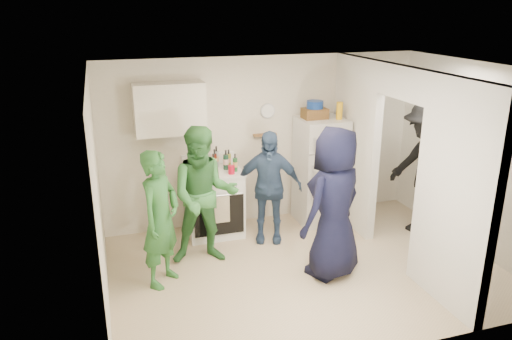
% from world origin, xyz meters
% --- Properties ---
extents(floor, '(4.80, 4.80, 0.00)m').
position_xyz_m(floor, '(0.00, 0.00, 0.00)').
color(floor, '#CAB68E').
rests_on(floor, ground).
extents(wall_back, '(4.80, 0.00, 4.80)m').
position_xyz_m(wall_back, '(0.00, 1.70, 1.25)').
color(wall_back, silver).
rests_on(wall_back, floor).
extents(wall_front, '(4.80, 0.00, 4.80)m').
position_xyz_m(wall_front, '(0.00, -1.70, 1.25)').
color(wall_front, silver).
rests_on(wall_front, floor).
extents(wall_left, '(0.00, 3.40, 3.40)m').
position_xyz_m(wall_left, '(-2.40, 0.00, 1.25)').
color(wall_left, silver).
rests_on(wall_left, floor).
extents(wall_right, '(0.00, 3.40, 3.40)m').
position_xyz_m(wall_right, '(2.40, 0.00, 1.25)').
color(wall_right, silver).
rests_on(wall_right, floor).
extents(ceiling, '(4.80, 4.80, 0.00)m').
position_xyz_m(ceiling, '(0.00, 0.00, 2.50)').
color(ceiling, white).
rests_on(ceiling, wall_back).
extents(partition_pier_back, '(0.12, 1.20, 2.50)m').
position_xyz_m(partition_pier_back, '(1.20, 1.10, 1.25)').
color(partition_pier_back, silver).
rests_on(partition_pier_back, floor).
extents(partition_pier_front, '(0.12, 1.20, 2.50)m').
position_xyz_m(partition_pier_front, '(1.20, -1.10, 1.25)').
color(partition_pier_front, silver).
rests_on(partition_pier_front, floor).
extents(partition_header, '(0.12, 1.00, 0.40)m').
position_xyz_m(partition_header, '(1.20, 0.00, 2.30)').
color(partition_header, silver).
rests_on(partition_header, partition_pier_back).
extents(stove, '(0.80, 0.67, 0.96)m').
position_xyz_m(stove, '(-0.87, 1.37, 0.48)').
color(stove, white).
rests_on(stove, floor).
extents(upper_cabinet, '(0.95, 0.34, 0.70)m').
position_xyz_m(upper_cabinet, '(-1.40, 1.52, 1.85)').
color(upper_cabinet, silver).
rests_on(upper_cabinet, wall_back).
extents(fridge, '(0.66, 0.64, 1.61)m').
position_xyz_m(fridge, '(0.77, 1.34, 0.80)').
color(fridge, silver).
rests_on(fridge, floor).
extents(wicker_basket, '(0.35, 0.25, 0.15)m').
position_xyz_m(wicker_basket, '(0.67, 1.39, 1.68)').
color(wicker_basket, brown).
rests_on(wicker_basket, fridge).
extents(blue_bowl, '(0.24, 0.24, 0.11)m').
position_xyz_m(blue_bowl, '(0.67, 1.39, 1.81)').
color(blue_bowl, navy).
rests_on(blue_bowl, wicker_basket).
extents(yellow_cup_stack_top, '(0.09, 0.09, 0.25)m').
position_xyz_m(yellow_cup_stack_top, '(0.99, 1.24, 1.73)').
color(yellow_cup_stack_top, yellow).
rests_on(yellow_cup_stack_top, fridge).
extents(wall_clock, '(0.22, 0.02, 0.22)m').
position_xyz_m(wall_clock, '(0.05, 1.68, 1.70)').
color(wall_clock, white).
rests_on(wall_clock, wall_back).
extents(spice_shelf, '(0.35, 0.08, 0.03)m').
position_xyz_m(spice_shelf, '(0.00, 1.65, 1.35)').
color(spice_shelf, olive).
rests_on(spice_shelf, wall_back).
extents(nook_window, '(0.03, 0.70, 0.80)m').
position_xyz_m(nook_window, '(2.38, 0.20, 1.65)').
color(nook_window, black).
rests_on(nook_window, wall_right).
extents(nook_window_frame, '(0.04, 0.76, 0.86)m').
position_xyz_m(nook_window_frame, '(2.36, 0.20, 1.65)').
color(nook_window_frame, white).
rests_on(nook_window_frame, wall_right).
extents(nook_valance, '(0.04, 0.82, 0.18)m').
position_xyz_m(nook_valance, '(2.34, 0.20, 2.00)').
color(nook_valance, white).
rests_on(nook_valance, wall_right).
extents(yellow_cup_stack_stove, '(0.09, 0.09, 0.25)m').
position_xyz_m(yellow_cup_stack_stove, '(-0.99, 1.15, 1.08)').
color(yellow_cup_stack_stove, orange).
rests_on(yellow_cup_stack_stove, stove).
extents(red_cup, '(0.09, 0.09, 0.12)m').
position_xyz_m(red_cup, '(-0.65, 1.17, 1.02)').
color(red_cup, red).
rests_on(red_cup, stove).
extents(person_green_left, '(0.69, 0.72, 1.65)m').
position_xyz_m(person_green_left, '(-1.75, 0.24, 0.83)').
color(person_green_left, '#2A6A35').
rests_on(person_green_left, floor).
extents(person_green_center, '(0.97, 0.81, 1.80)m').
position_xyz_m(person_green_center, '(-1.15, 0.61, 0.90)').
color(person_green_center, '#388044').
rests_on(person_green_center, floor).
extents(person_denim, '(1.01, 0.68, 1.59)m').
position_xyz_m(person_denim, '(-0.19, 0.95, 0.80)').
color(person_denim, '#344D72').
rests_on(person_denim, floor).
extents(person_navy, '(1.08, 0.94, 1.87)m').
position_xyz_m(person_navy, '(0.26, -0.18, 0.93)').
color(person_navy, black).
rests_on(person_navy, floor).
extents(person_nook, '(0.90, 1.36, 1.96)m').
position_xyz_m(person_nook, '(2.01, 0.49, 0.98)').
color(person_nook, black).
rests_on(person_nook, floor).
extents(bottle_a, '(0.07, 0.07, 0.32)m').
position_xyz_m(bottle_a, '(-1.15, 1.48, 1.12)').
color(bottle_a, brown).
rests_on(bottle_a, stove).
extents(bottle_b, '(0.08, 0.08, 0.30)m').
position_xyz_m(bottle_b, '(-1.04, 1.27, 1.11)').
color(bottle_b, '#214517').
rests_on(bottle_b, stove).
extents(bottle_c, '(0.06, 0.06, 0.32)m').
position_xyz_m(bottle_c, '(-0.94, 1.53, 1.12)').
color(bottle_c, '#B4BBC3').
rests_on(bottle_c, stove).
extents(bottle_d, '(0.06, 0.06, 0.26)m').
position_xyz_m(bottle_d, '(-0.85, 1.34, 1.09)').
color(bottle_d, brown).
rests_on(bottle_d, stove).
extents(bottle_e, '(0.07, 0.07, 0.30)m').
position_xyz_m(bottle_e, '(-0.77, 1.55, 1.11)').
color(bottle_e, gray).
rests_on(bottle_e, stove).
extents(bottle_f, '(0.07, 0.07, 0.28)m').
position_xyz_m(bottle_f, '(-0.67, 1.39, 1.10)').
color(bottle_f, '#143828').
rests_on(bottle_f, stove).
extents(bottle_g, '(0.07, 0.07, 0.25)m').
position_xyz_m(bottle_g, '(-0.60, 1.50, 1.09)').
color(bottle_g, '#9B9B33').
rests_on(bottle_g, stove).
extents(bottle_h, '(0.06, 0.06, 0.26)m').
position_xyz_m(bottle_h, '(-1.17, 1.25, 1.09)').
color(bottle_h, '#ADB3B9').
rests_on(bottle_h, stove).
extents(bottle_i, '(0.07, 0.07, 0.28)m').
position_xyz_m(bottle_i, '(-0.81, 1.48, 1.10)').
color(bottle_i, '#4F150D').
rests_on(bottle_i, stove).
extents(bottle_j, '(0.07, 0.07, 0.26)m').
position_xyz_m(bottle_j, '(-0.57, 1.26, 1.09)').
color(bottle_j, '#1D5526').
rests_on(bottle_j, stove).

